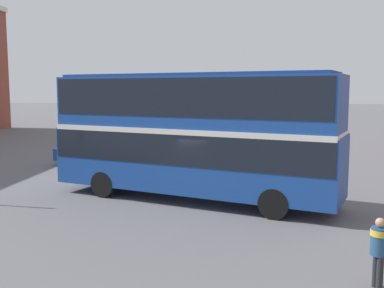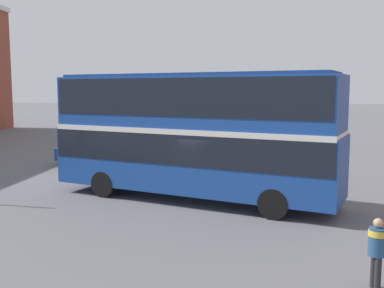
{
  "view_description": "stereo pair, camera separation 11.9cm",
  "coord_description": "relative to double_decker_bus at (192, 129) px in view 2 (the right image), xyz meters",
  "views": [
    {
      "loc": [
        1.03,
        -16.47,
        4.25
      ],
      "look_at": [
        -0.88,
        0.42,
        2.18
      ],
      "focal_mm": 42.0,
      "sensor_mm": 36.0,
      "label": 1
    },
    {
      "loc": [
        1.15,
        -16.46,
        4.25
      ],
      "look_at": [
        -0.88,
        0.42,
        2.18
      ],
      "focal_mm": 42.0,
      "sensor_mm": 36.0,
      "label": 2
    }
  ],
  "objects": [
    {
      "name": "ground_plane",
      "position": [
        0.88,
        -0.42,
        -2.77
      ],
      "size": [
        240.0,
        240.0,
        0.0
      ],
      "primitive_type": "plane",
      "color": "#5B5B60"
    },
    {
      "name": "double_decker_bus",
      "position": [
        0.0,
        0.0,
        0.0
      ],
      "size": [
        11.37,
        6.19,
        4.84
      ],
      "rotation": [
        0.0,
        0.0,
        -0.34
      ],
      "color": "#194293",
      "rests_on": "ground_plane"
    },
    {
      "name": "pedestrian_foreground",
      "position": [
        4.82,
        -7.34,
        -1.81
      ],
      "size": [
        0.41,
        0.41,
        1.57
      ],
      "rotation": [
        0.0,
        0.0,
        3.2
      ],
      "color": "#232328",
      "rests_on": "ground_plane"
    },
    {
      "name": "parked_car_kerb_near",
      "position": [
        -6.2,
        7.45,
        -2.01
      ],
      "size": [
        4.63,
        2.41,
        1.48
      ],
      "rotation": [
        0.0,
        0.0,
        3.02
      ],
      "color": "navy",
      "rests_on": "ground_plane"
    },
    {
      "name": "parked_car_kerb_far",
      "position": [
        -8.02,
        17.5,
        -1.97
      ],
      "size": [
        4.72,
        2.32,
        1.58
      ],
      "rotation": [
        0.0,
        0.0,
        0.12
      ],
      "color": "silver",
      "rests_on": "ground_plane"
    }
  ]
}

